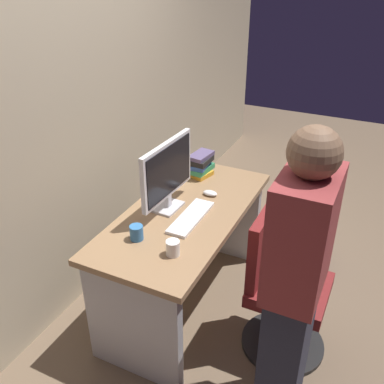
# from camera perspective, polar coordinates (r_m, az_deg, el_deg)

# --- Properties ---
(ground_plane) EXTENTS (9.00, 9.00, 0.00)m
(ground_plane) POSITION_cam_1_polar(r_m,az_deg,el_deg) (3.24, -0.82, -13.96)
(ground_plane) COLOR brown
(wall_back) EXTENTS (6.40, 0.10, 3.00)m
(wall_back) POSITION_cam_1_polar(r_m,az_deg,el_deg) (2.89, -15.31, 13.82)
(wall_back) COLOR tan
(wall_back) RESTS_ON ground
(desk) EXTENTS (1.45, 0.68, 0.76)m
(desk) POSITION_cam_1_polar(r_m,az_deg,el_deg) (2.91, -0.89, -6.43)
(desk) COLOR #93704C
(desk) RESTS_ON ground
(office_chair) EXTENTS (0.52, 0.52, 0.94)m
(office_chair) POSITION_cam_1_polar(r_m,az_deg,el_deg) (2.73, 11.45, -12.57)
(office_chair) COLOR black
(office_chair) RESTS_ON ground
(person_at_desk) EXTENTS (0.40, 0.24, 1.64)m
(person_at_desk) POSITION_cam_1_polar(r_m,az_deg,el_deg) (2.12, 13.24, -12.22)
(person_at_desk) COLOR #262838
(person_at_desk) RESTS_ON ground
(monitor) EXTENTS (0.54, 0.15, 0.46)m
(monitor) POSITION_cam_1_polar(r_m,az_deg,el_deg) (2.69, -3.23, 2.56)
(monitor) COLOR silver
(monitor) RESTS_ON desk
(keyboard) EXTENTS (0.43, 0.13, 0.02)m
(keyboard) POSITION_cam_1_polar(r_m,az_deg,el_deg) (2.70, -0.15, -3.33)
(keyboard) COLOR white
(keyboard) RESTS_ON desk
(mouse) EXTENTS (0.06, 0.10, 0.03)m
(mouse) POSITION_cam_1_polar(r_m,az_deg,el_deg) (2.95, 2.39, -0.15)
(mouse) COLOR white
(mouse) RESTS_ON desk
(cup_near_keyboard) EXTENTS (0.08, 0.08, 0.09)m
(cup_near_keyboard) POSITION_cam_1_polar(r_m,az_deg,el_deg) (2.38, -2.53, -7.33)
(cup_near_keyboard) COLOR white
(cup_near_keyboard) RESTS_ON desk
(cup_by_monitor) EXTENTS (0.08, 0.08, 0.09)m
(cup_by_monitor) POSITION_cam_1_polar(r_m,az_deg,el_deg) (2.52, -7.28, -5.30)
(cup_by_monitor) COLOR #3372B2
(cup_by_monitor) RESTS_ON desk
(book_stack) EXTENTS (0.22, 0.19, 0.17)m
(book_stack) POSITION_cam_1_polar(r_m,az_deg,el_deg) (3.19, 1.08, 3.59)
(book_stack) COLOR gold
(book_stack) RESTS_ON desk
(handbag) EXTENTS (0.34, 0.14, 0.38)m
(handbag) POSITION_cam_1_polar(r_m,az_deg,el_deg) (3.59, 15.38, -7.46)
(handbag) COLOR #4C3356
(handbag) RESTS_ON ground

